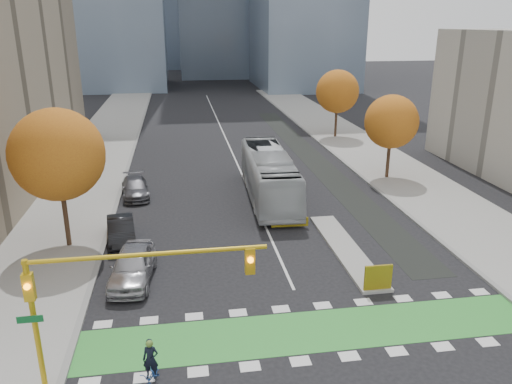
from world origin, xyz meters
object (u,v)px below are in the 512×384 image
object	(u,v)px
hazard_board	(378,277)
parked_car_b	(121,231)
traffic_signal_west	(108,285)
cyclist	(152,372)
tree_east_far	(337,92)
parked_car_c	(135,188)
parked_car_a	(133,266)
bus	(269,175)
tree_west	(58,155)
tree_east_near	(391,122)

from	to	relation	value
hazard_board	parked_car_b	distance (m)	15.29
traffic_signal_west	cyclist	world-z (taller)	traffic_signal_west
tree_east_far	parked_car_c	size ratio (longest dim) A/B	1.61
tree_east_far	parked_car_a	size ratio (longest dim) A/B	1.53
bus	cyclist	bearing A→B (deg)	-109.41
tree_east_far	cyclist	distance (m)	43.69
traffic_signal_west	cyclist	bearing A→B (deg)	-20.84
traffic_signal_west	parked_car_c	world-z (taller)	traffic_signal_west
hazard_board	parked_car_b	world-z (taller)	same
bus	parked_car_a	xyz separation A→B (m)	(-9.17, -11.56, -0.94)
tree_west	parked_car_a	world-z (taller)	tree_west
hazard_board	bus	size ratio (longest dim) A/B	0.11
tree_east_near	traffic_signal_west	distance (m)	30.08
tree_west	parked_car_b	xyz separation A→B (m)	(3.00, 0.24, -4.89)
tree_east_near	tree_east_far	bearing A→B (deg)	88.21
bus	parked_car_a	world-z (taller)	bus
tree_west	cyclist	xyz separation A→B (m)	(5.33, -12.99, -4.95)
tree_west	bus	world-z (taller)	tree_west
tree_east_far	cyclist	xyz separation A→B (m)	(-19.17, -38.99, -4.57)
tree_east_far	parked_car_b	world-z (taller)	tree_east_far
parked_car_c	tree_east_far	bearing A→B (deg)	32.49
hazard_board	parked_car_b	bearing A→B (deg)	148.26
traffic_signal_west	parked_car_b	bearing A→B (deg)	94.80
tree_east_near	cyclist	xyz separation A→B (m)	(-18.67, -22.99, -4.20)
parked_car_a	parked_car_b	size ratio (longest dim) A/B	1.14
hazard_board	parked_car_b	xyz separation A→B (m)	(-13.00, 8.04, -0.07)
tree_east_far	parked_car_b	xyz separation A→B (m)	(-21.50, -25.76, -4.51)
hazard_board	parked_car_c	xyz separation A→B (m)	(-12.76, 16.43, -0.11)
tree_east_near	parked_car_a	distance (m)	25.13
hazard_board	traffic_signal_west	bearing A→B (deg)	-158.45
tree_west	tree_east_near	world-z (taller)	tree_west
tree_west	parked_car_c	world-z (taller)	tree_west
bus	parked_car_a	distance (m)	14.79
bus	parked_car_b	bearing A→B (deg)	-144.98
hazard_board	bus	distance (m)	14.90
parked_car_b	tree_west	bearing A→B (deg)	176.85
traffic_signal_west	parked_car_c	bearing A→B (deg)	92.24
tree_east_far	bus	size ratio (longest dim) A/B	0.60
traffic_signal_west	bus	xyz separation A→B (m)	(9.16, 19.32, -2.24)
hazard_board	tree_west	bearing A→B (deg)	154.01
hazard_board	parked_car_b	size ratio (longest dim) A/B	0.32
tree_east_far	traffic_signal_west	xyz separation A→B (m)	(-20.43, -38.51, -1.21)
hazard_board	bus	world-z (taller)	bus
hazard_board	parked_car_c	world-z (taller)	hazard_board
tree_east_near	traffic_signal_west	size ratio (longest dim) A/B	0.83
tree_west	traffic_signal_west	distance (m)	13.25
parked_car_a	parked_car_c	bearing A→B (deg)	99.05
tree_east_far	hazard_board	bearing A→B (deg)	-104.12
cyclist	parked_car_a	bearing A→B (deg)	108.23
tree_west	traffic_signal_west	world-z (taller)	tree_west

